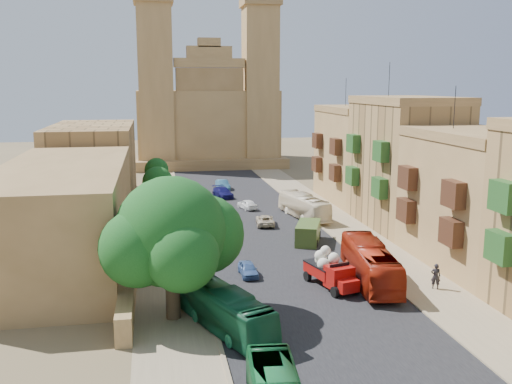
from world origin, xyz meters
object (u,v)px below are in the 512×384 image
object	(u,v)px
car_white_b	(247,204)
ficus_tree	(173,236)
olive_pickup	(308,233)
pedestrian_c	(363,241)
pedestrian_a	(436,276)
bus_cream_east	(304,206)
car_blue_b	(223,185)
street_tree_a	(162,243)
red_truck	(331,270)
bus_green_north	(223,308)
car_dkblue	(223,192)
street_tree_c	(158,182)
car_cream	(265,220)
car_blue_a	(248,269)
car_white_a	(212,228)
bus_red_east	(370,263)
street_tree_b	(159,202)
church	(207,114)
street_tree_d	(157,170)

from	to	relation	value
car_white_b	ficus_tree	bearing A→B (deg)	56.56
olive_pickup	pedestrian_c	world-z (taller)	olive_pickup
pedestrian_c	pedestrian_a	bearing A→B (deg)	-8.40
bus_cream_east	car_blue_b	world-z (taller)	bus_cream_east
street_tree_a	red_truck	xyz separation A→B (m)	(12.35, -4.27, -1.54)
street_tree_a	bus_green_north	xyz separation A→B (m)	(3.50, -10.22, -1.53)
bus_green_north	car_dkblue	bearing A→B (deg)	60.91
ficus_tree	street_tree_c	size ratio (longest dim) A/B	1.69
street_tree_a	bus_cream_east	bearing A→B (deg)	48.18
street_tree_c	car_dkblue	world-z (taller)	street_tree_c
olive_pickup	pedestrian_c	size ratio (longest dim) A/B	3.23
car_dkblue	car_white_b	distance (m)	8.22
pedestrian_a	car_blue_b	bearing A→B (deg)	-54.31
olive_pickup	car_cream	size ratio (longest dim) A/B	1.27
car_white_b	red_truck	bearing A→B (deg)	77.39
car_white_b	car_blue_b	bearing A→B (deg)	-100.90
bus_cream_east	car_blue_a	world-z (taller)	bus_cream_east
bus_green_north	car_white_a	world-z (taller)	bus_green_north
pedestrian_c	bus_red_east	bearing A→B (deg)	-34.10
street_tree_b	car_blue_a	bearing A→B (deg)	-62.01
street_tree_b	car_dkblue	distance (m)	22.06
bus_cream_east	car_white_b	bearing A→B (deg)	-56.42
street_tree_c	pedestrian_c	distance (m)	26.67
ficus_tree	car_blue_b	world-z (taller)	ficus_tree
church	street_tree_c	world-z (taller)	church
bus_green_north	car_cream	size ratio (longest dim) A/B	2.38
car_blue_b	bus_green_north	bearing A→B (deg)	-103.00
car_blue_a	pedestrian_c	bearing A→B (deg)	23.52
bus_cream_east	pedestrian_c	size ratio (longest dim) A/B	6.08
red_truck	car_blue_b	size ratio (longest dim) A/B	1.34
car_white_a	car_white_b	xyz separation A→B (m)	(5.45, 10.87, 0.05)
bus_red_east	pedestrian_a	xyz separation A→B (m)	(4.28, -2.27, -0.53)
pedestrian_c	red_truck	bearing A→B (deg)	-49.95
street_tree_b	car_blue_b	distance (m)	28.09
olive_pickup	pedestrian_a	xyz separation A→B (m)	(5.92, -14.03, 0.03)
street_tree_d	bus_red_east	world-z (taller)	street_tree_d
red_truck	car_white_b	xyz separation A→B (m)	(-1.61, 28.34, -0.73)
olive_pickup	street_tree_a	bearing A→B (deg)	-150.26
bus_green_north	car_dkblue	size ratio (longest dim) A/B	2.03
street_tree_d	pedestrian_a	world-z (taller)	street_tree_d
red_truck	street_tree_b	bearing A→B (deg)	127.20
street_tree_d	car_blue_a	distance (m)	37.31
ficus_tree	bus_green_north	world-z (taller)	ficus_tree
car_white_b	pedestrian_c	size ratio (longest dim) A/B	2.23
red_truck	bus_red_east	xyz separation A→B (m)	(3.29, 0.51, 0.18)
street_tree_c	olive_pickup	size ratio (longest dim) A/B	1.09
ficus_tree	car_blue_a	xyz separation A→B (m)	(6.11, 7.40, -4.98)
olive_pickup	bus_cream_east	size ratio (longest dim) A/B	0.53
red_truck	pedestrian_c	distance (m)	10.93
pedestrian_a	bus_green_north	bearing A→B (deg)	36.78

